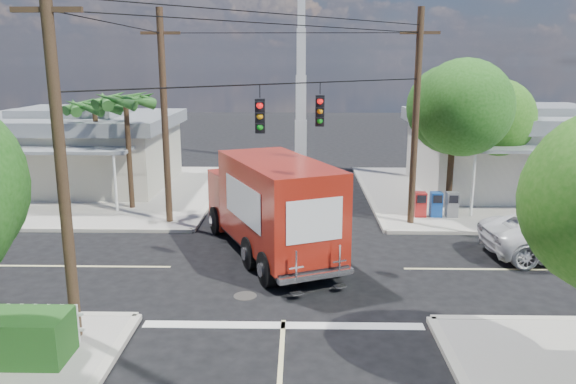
{
  "coord_description": "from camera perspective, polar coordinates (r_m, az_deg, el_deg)",
  "views": [
    {
      "loc": [
        0.41,
        -18.08,
        6.88
      ],
      "look_at": [
        0.0,
        2.0,
        2.2
      ],
      "focal_mm": 35.0,
      "sensor_mm": 36.0,
      "label": 1
    }
  ],
  "objects": [
    {
      "name": "palm_nw_front",
      "position": [
        26.84,
        -16.16,
        8.68
      ],
      "size": [
        3.01,
        3.08,
        5.59
      ],
      "color": "#422D1C",
      "rests_on": "sidewalk_nw"
    },
    {
      "name": "vending_boxes",
      "position": [
        25.79,
        14.8,
        -1.22
      ],
      "size": [
        1.9,
        0.5,
        1.1
      ],
      "color": "red",
      "rests_on": "sidewalk_ne"
    },
    {
      "name": "radio_tower",
      "position": [
        38.1,
        1.33,
        11.25
      ],
      "size": [
        0.8,
        0.8,
        17.0
      ],
      "color": "silver",
      "rests_on": "ground"
    },
    {
      "name": "delivery_truck",
      "position": [
        20.19,
        -1.8,
        -1.4
      ],
      "size": [
        5.52,
        8.56,
        3.59
      ],
      "color": "black",
      "rests_on": "ground"
    },
    {
      "name": "tree_ne_back",
      "position": [
        28.75,
        20.4,
        6.93
      ],
      "size": [
        3.77,
        3.66,
        5.82
      ],
      "color": "#422D1C",
      "rests_on": "sidewalk_ne"
    },
    {
      "name": "sidewalk_nw",
      "position": [
        31.82,
        -19.64,
        -0.02
      ],
      "size": [
        14.12,
        14.12,
        0.14
      ],
      "color": "#A49F94",
      "rests_on": "ground"
    },
    {
      "name": "ground",
      "position": [
        19.35,
        -0.12,
        -7.71
      ],
      "size": [
        120.0,
        120.0,
        0.0
      ],
      "primitive_type": "plane",
      "color": "black",
      "rests_on": "ground"
    },
    {
      "name": "tree_ne_front",
      "position": [
        25.84,
        16.58,
        7.88
      ],
      "size": [
        4.21,
        4.14,
        6.66
      ],
      "color": "#422D1C",
      "rests_on": "sidewalk_ne"
    },
    {
      "name": "utility_poles",
      "position": [
        19.91,
        -4.62,
        6.71
      ],
      "size": [
        12.0,
        10.68,
        9.0
      ],
      "color": "#473321",
      "rests_on": "ground"
    },
    {
      "name": "road_markings",
      "position": [
        17.98,
        -0.23,
        -9.36
      ],
      "size": [
        32.0,
        32.0,
        0.01
      ],
      "color": "beige",
      "rests_on": "ground"
    },
    {
      "name": "parked_car",
      "position": [
        22.47,
        26.5,
        -3.94
      ],
      "size": [
        6.07,
        3.08,
        1.64
      ],
      "primitive_type": "imported",
      "rotation": [
        0.0,
        0.0,
        1.63
      ],
      "color": "silver",
      "rests_on": "ground"
    },
    {
      "name": "palm_nw_back",
      "position": [
        28.92,
        -19.06,
        8.03
      ],
      "size": [
        3.01,
        3.08,
        5.19
      ],
      "color": "#422D1C",
      "rests_on": "sidewalk_nw"
    },
    {
      "name": "sidewalk_ne",
      "position": [
        31.54,
        20.53,
        -0.2
      ],
      "size": [
        14.12,
        14.12,
        0.14
      ],
      "color": "#A49F94",
      "rests_on": "ground"
    },
    {
      "name": "building_ne",
      "position": [
        32.71,
        22.91,
        4.06
      ],
      "size": [
        11.8,
        10.2,
        4.5
      ],
      "color": "silver",
      "rests_on": "sidewalk_ne"
    },
    {
      "name": "building_nw",
      "position": [
        33.3,
        -20.78,
        4.22
      ],
      "size": [
        10.8,
        10.2,
        4.3
      ],
      "color": "beige",
      "rests_on": "sidewalk_nw"
    }
  ]
}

